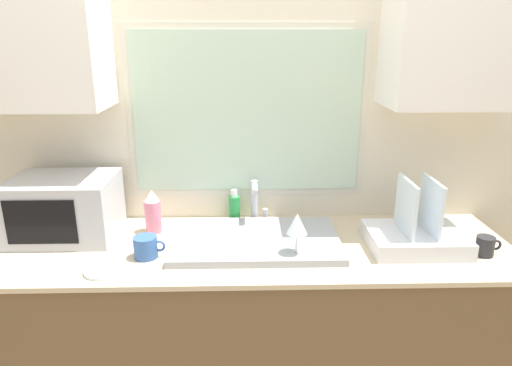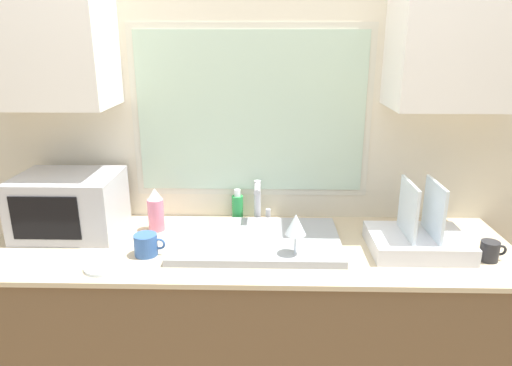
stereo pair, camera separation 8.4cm
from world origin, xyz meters
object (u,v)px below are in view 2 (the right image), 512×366
(wine_glass, at_px, (296,226))
(dish_rack, at_px, (418,238))
(microwave, at_px, (70,204))
(soap_bottle, at_px, (237,207))
(mug_near_sink, at_px, (146,245))
(faucet, at_px, (259,199))
(spray_bottle, at_px, (156,210))

(wine_glass, bearing_deg, dish_rack, 11.22)
(microwave, relative_size, wine_glass, 2.21)
(soap_bottle, bearing_deg, dish_rack, -22.63)
(microwave, relative_size, soap_bottle, 2.83)
(soap_bottle, bearing_deg, microwave, -167.68)
(microwave, bearing_deg, mug_near_sink, -29.26)
(microwave, distance_m, soap_bottle, 0.74)
(faucet, distance_m, dish_rack, 0.71)
(faucet, relative_size, microwave, 0.46)
(dish_rack, height_order, wine_glass, dish_rack)
(dish_rack, bearing_deg, microwave, 174.05)
(microwave, height_order, spray_bottle, microwave)
(faucet, distance_m, wine_glass, 0.41)
(spray_bottle, bearing_deg, mug_near_sink, -86.08)
(spray_bottle, distance_m, wine_glass, 0.67)
(dish_rack, relative_size, wine_glass, 1.97)
(microwave, xyz_separation_m, soap_bottle, (0.72, 0.16, -0.07))
(dish_rack, distance_m, wine_glass, 0.52)
(faucet, height_order, dish_rack, dish_rack)
(soap_bottle, distance_m, wine_glass, 0.49)
(mug_near_sink, bearing_deg, soap_bottle, 47.83)
(spray_bottle, distance_m, soap_bottle, 0.38)
(mug_near_sink, bearing_deg, faucet, 38.11)
(dish_rack, relative_size, spray_bottle, 1.95)
(faucet, height_order, mug_near_sink, faucet)
(microwave, height_order, soap_bottle, microwave)
(faucet, relative_size, mug_near_sink, 1.60)
(soap_bottle, xyz_separation_m, wine_glass, (0.25, -0.41, 0.08))
(spray_bottle, relative_size, mug_near_sink, 1.58)
(faucet, bearing_deg, mug_near_sink, -141.89)
(spray_bottle, bearing_deg, wine_glass, -25.22)
(dish_rack, height_order, soap_bottle, dish_rack)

